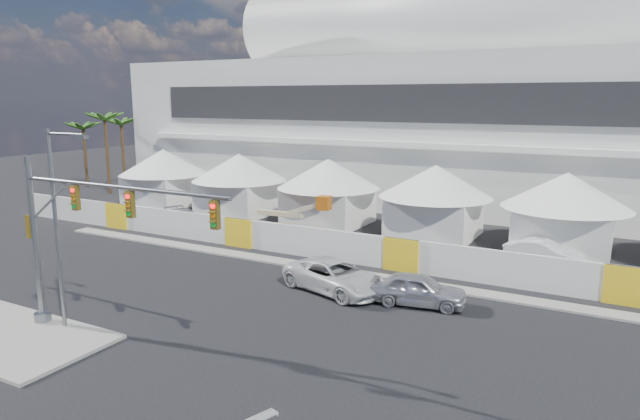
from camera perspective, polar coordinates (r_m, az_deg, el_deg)
The scene contains 13 objects.
ground at distance 26.39m, azimuth -16.43°, elevation -12.20°, with size 160.00×160.00×0.00m, color black.
median_island at distance 29.14m, azimuth -29.29°, elevation -10.79°, with size 10.00×5.00×0.15m, color gray.
stadium at distance 59.04m, azimuth 20.34°, elevation 9.68°, with size 80.00×24.80×21.98m.
tent_row at distance 44.84m, azimuth 5.94°, elevation 1.96°, with size 53.40×8.40×5.40m.
hoarding_fence at distance 34.67m, azimuth 8.17°, elevation -4.45°, with size 70.00×0.25×2.00m, color silver.
palm_cluster at distance 69.00m, azimuth -19.24°, elevation 7.73°, with size 10.60×10.60×8.55m.
sedan_silver at distance 29.29m, azimuth 9.76°, elevation -7.82°, with size 4.82×1.94×1.64m, color silver.
pickup_curb at distance 30.81m, azimuth 1.52°, elevation -6.65°, with size 6.06×2.79×1.68m, color silver.
lot_car_a at distance 38.10m, azimuth 21.50°, elevation -4.04°, with size 4.77×1.66×1.57m, color white.
lot_car_c at distance 47.61m, azimuth -13.40°, elevation -0.77°, with size 4.69×1.91×1.36m, color #BBBBC0.
traffic_mast at distance 26.61m, azimuth -23.72°, elevation -2.42°, with size 11.44×0.74×7.61m.
streetlight_median at distance 27.08m, azimuth -24.67°, elevation -0.59°, with size 2.45×0.25×8.84m.
boom_lift at distance 42.14m, azimuth -4.64°, elevation -1.66°, with size 6.95×1.85×3.50m.
Camera 1 is at (17.52, -16.87, 10.25)m, focal length 32.00 mm.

